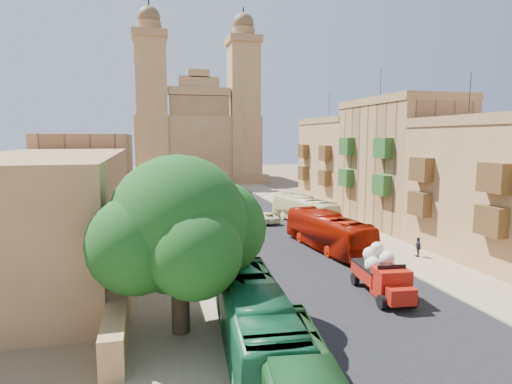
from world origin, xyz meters
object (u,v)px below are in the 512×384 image
bus_green_north (254,320)px  car_dkblue (194,204)px  ficus_tree (180,229)px  pedestrian_c (418,247)px  bus_red_east (328,232)px  street_tree_d (153,178)px  bus_cream_east (304,210)px  car_blue_a (236,236)px  street_tree_b (158,210)px  car_white_b (230,199)px  red_truck (382,273)px  car_cream (266,217)px  street_tree_a (163,236)px  pedestrian_a (376,244)px  church (197,138)px  street_tree_c (155,190)px  car_white_a (241,215)px  car_blue_b (203,193)px

bus_green_north → car_dkblue: bus_green_north is taller
ficus_tree → pedestrian_c: 21.96m
bus_red_east → car_dkblue: 26.39m
street_tree_d → pedestrian_c: bearing=-60.1°
bus_cream_east → car_blue_a: size_ratio=2.86×
street_tree_b → car_dkblue: bearing=73.4°
ficus_tree → car_white_b: ficus_tree is taller
street_tree_b → car_blue_a: 7.73m
bus_cream_east → red_truck: bearing=71.3°
car_cream → street_tree_d: bearing=-60.2°
ficus_tree → bus_cream_east: ficus_tree is taller
street_tree_a → pedestrian_a: size_ratio=2.93×
church → street_tree_c: church is taller
street_tree_a → bus_green_north: bearing=-72.3°
car_white_a → street_tree_d: bearing=112.7°
church → pedestrian_a: bearing=-83.3°
church → street_tree_b: size_ratio=8.57×
pedestrian_a → church: bearing=-58.4°
bus_green_north → street_tree_b: bearing=103.5°
car_blue_a → car_white_a: car_white_a is taller
church → red_truck: bearing=-87.8°
street_tree_d → car_cream: size_ratio=1.24×
car_blue_b → pedestrian_c: (12.22, -40.02, 0.22)m
bus_red_east → pedestrian_c: size_ratio=7.01×
street_tree_d → car_white_b: 11.82m
car_white_b → pedestrian_c: size_ratio=2.32×
bus_green_north → car_cream: (8.56, 28.45, -0.96)m
car_cream → car_white_b: bearing=-88.7°
car_blue_a → car_cream: size_ratio=0.86×
red_truck → car_white_b: 38.52m
bus_green_north → car_blue_b: bearing=90.0°
red_truck → bus_cream_east: bearing=81.4°
car_white_b → pedestrian_c: (9.31, -31.54, 0.17)m
street_tree_b → bus_cream_east: 16.71m
church → red_truck: 73.15m
ficus_tree → car_white_b: bearing=75.7°
ficus_tree → car_blue_a: ficus_tree is taller
church → car_white_b: bearing=-88.6°
church → car_blue_b: church is taller
church → bus_red_east: bearing=-86.3°
bus_red_east → car_dkblue: (-8.71, 24.89, -0.97)m
bus_green_north → car_white_b: size_ratio=3.03×
bus_red_east → pedestrian_a: size_ratio=7.18×
street_tree_c → car_dkblue: bearing=47.2°
bus_red_east → car_blue_a: size_ratio=2.98×
car_dkblue → car_blue_b: bearing=79.5°
street_tree_b → red_truck: street_tree_b is taller
street_tree_c → pedestrian_c: bearing=-48.9°
bus_green_north → bus_cream_east: bus_green_north is taller
street_tree_c → bus_cream_east: size_ratio=0.45×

